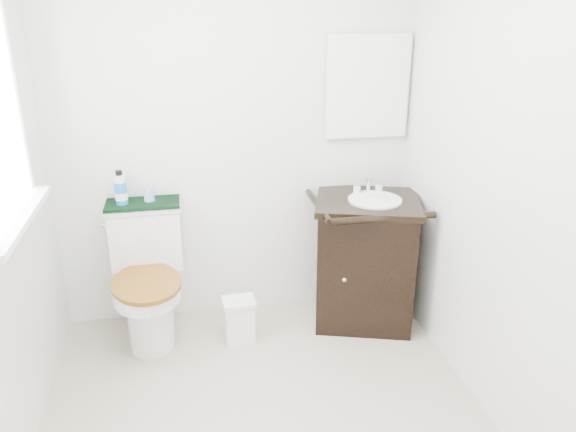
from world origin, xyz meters
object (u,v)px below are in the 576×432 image
object	(u,v)px
vanity	(366,258)
mouthwash_bottle	(121,189)
cup	(149,194)
trash_bin	(239,319)
toilet	(149,283)

from	to	relation	value
vanity	mouthwash_bottle	distance (m)	1.54
vanity	cup	world-z (taller)	vanity
mouthwash_bottle	cup	bearing A→B (deg)	9.69
trash_bin	vanity	bearing A→B (deg)	7.23
toilet	trash_bin	bearing A→B (deg)	-17.77
vanity	trash_bin	xyz separation A→B (m)	(-0.82, -0.10, -0.29)
vanity	cup	distance (m)	1.38
trash_bin	cup	size ratio (longest dim) A/B	3.46
vanity	mouthwash_bottle	size ratio (longest dim) A/B	4.53
trash_bin	mouthwash_bottle	size ratio (longest dim) A/B	1.37
cup	vanity	bearing A→B (deg)	-9.01
trash_bin	toilet	bearing A→B (deg)	162.23
mouthwash_bottle	trash_bin	bearing A→B (deg)	-23.94
vanity	cup	xyz separation A→B (m)	(-1.30, 0.21, 0.44)
toilet	mouthwash_bottle	world-z (taller)	mouthwash_bottle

